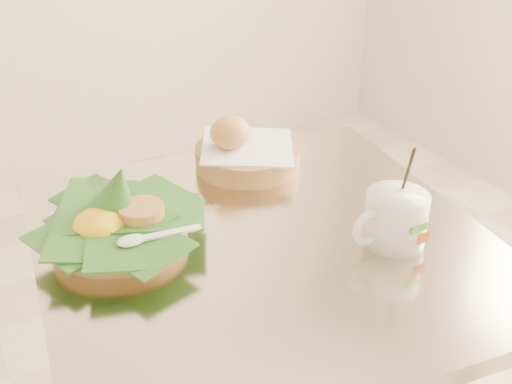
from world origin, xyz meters
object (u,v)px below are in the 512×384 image
bread_basket (245,152)px  coffee_mug (395,218)px  cafe_table (264,344)px  rice_basket (118,220)px

bread_basket → coffee_mug: coffee_mug is taller
cafe_table → rice_basket: rice_basket is taller
bread_basket → coffee_mug: (0.08, -0.35, 0.01)m
cafe_table → rice_basket: (-0.20, 0.11, 0.26)m
cafe_table → bread_basket: (0.09, 0.25, 0.25)m
rice_basket → bread_basket: (0.30, 0.13, -0.01)m
cafe_table → bread_basket: size_ratio=3.33×
cafe_table → coffee_mug: coffee_mug is taller
coffee_mug → rice_basket: bearing=150.1°
cafe_table → coffee_mug: 0.33m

